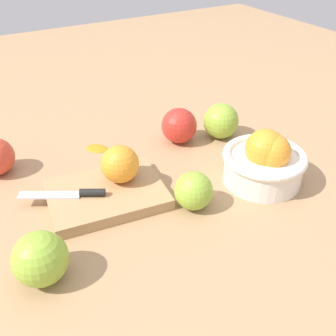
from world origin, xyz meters
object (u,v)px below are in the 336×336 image
(knife, at_px, (74,194))
(apple_front_left, at_px, (179,126))
(cutting_board, at_px, (106,194))
(orange_on_board, at_px, (120,164))
(bowl, at_px, (265,161))
(apple_back_right, at_px, (40,259))
(apple_front_left_2, at_px, (221,121))
(apple_back_left, at_px, (194,191))

(knife, height_order, apple_front_left, apple_front_left)
(knife, bearing_deg, cutting_board, 168.30)
(orange_on_board, height_order, knife, orange_on_board)
(apple_front_left, bearing_deg, bowl, 105.68)
(apple_back_right, bearing_deg, cutting_board, -139.67)
(orange_on_board, bearing_deg, knife, 1.69)
(orange_on_board, height_order, apple_front_left, orange_on_board)
(knife, xyz_separation_m, apple_front_left_2, (-0.38, -0.08, 0.01))
(bowl, xyz_separation_m, cutting_board, (0.29, -0.10, -0.04))
(apple_back_left, bearing_deg, orange_on_board, -51.30)
(apple_front_left_2, distance_m, apple_back_left, 0.27)
(apple_back_right, bearing_deg, bowl, -176.17)
(apple_front_left_2, bearing_deg, apple_front_left, -17.46)
(knife, relative_size, apple_front_left, 1.80)
(bowl, xyz_separation_m, knife, (0.34, -0.11, -0.02))
(knife, distance_m, apple_back_right, 0.17)
(cutting_board, distance_m, orange_on_board, 0.06)
(apple_front_left, height_order, apple_back_left, apple_front_left)
(apple_front_left_2, bearing_deg, cutting_board, 15.10)
(bowl, xyz_separation_m, apple_front_left, (0.06, -0.22, -0.01))
(bowl, height_order, apple_front_left, bowl)
(apple_back_right, relative_size, apple_front_left, 1.01)
(knife, xyz_separation_m, apple_back_left, (-0.18, 0.11, 0.01))
(bowl, distance_m, apple_back_left, 0.16)
(orange_on_board, xyz_separation_m, apple_back_right, (0.19, 0.14, -0.02))
(cutting_board, xyz_separation_m, knife, (0.06, -0.01, 0.02))
(bowl, relative_size, cutting_board, 0.77)
(orange_on_board, bearing_deg, apple_back_left, 128.70)
(apple_front_left_2, relative_size, apple_back_left, 1.16)
(cutting_board, relative_size, orange_on_board, 2.94)
(apple_front_left, bearing_deg, orange_on_board, 28.25)
(orange_on_board, height_order, apple_front_left_2, orange_on_board)
(apple_back_right, xyz_separation_m, apple_back_left, (-0.28, -0.03, -0.01))
(orange_on_board, xyz_separation_m, knife, (0.09, 0.00, -0.03))
(cutting_board, distance_m, apple_back_right, 0.20)
(knife, bearing_deg, apple_back_right, 55.72)
(apple_back_right, height_order, apple_front_left, same)
(bowl, bearing_deg, orange_on_board, -24.29)
(knife, distance_m, apple_front_left_2, 0.38)
(apple_back_right, height_order, apple_back_left, apple_back_right)
(apple_front_left, xyz_separation_m, apple_back_left, (0.10, 0.21, -0.01))
(knife, distance_m, apple_back_left, 0.21)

